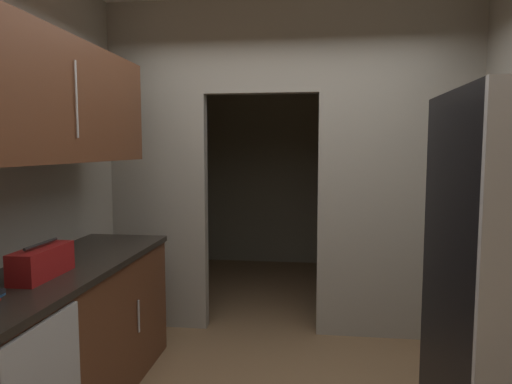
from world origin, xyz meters
The scene contains 5 objects.
kitchen_partition centered at (0.07, 1.53, 1.53)m, with size 3.10×0.12×2.84m.
adjoining_room_shell centered at (0.00, 3.23, 1.42)m, with size 3.10×2.52×2.84m.
lower_cabinet_run centered at (-1.23, 0.00, 0.46)m, with size 0.63×2.13×0.91m.
upper_cabinet_counterside centered at (-1.23, 0.00, 1.86)m, with size 0.36×1.91×0.69m.
boombox centered at (-1.21, -0.14, 0.99)m, with size 0.16×0.40×0.19m.
Camera 1 is at (0.22, -2.34, 1.60)m, focal length 31.82 mm.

